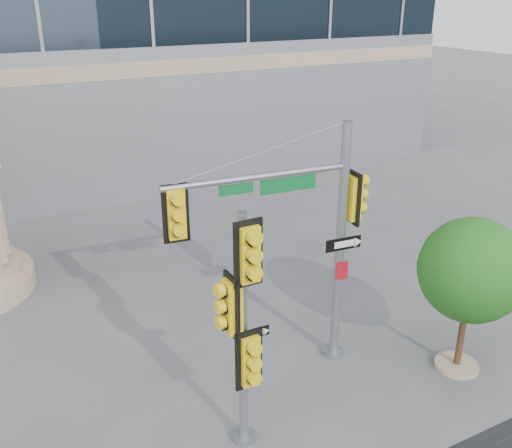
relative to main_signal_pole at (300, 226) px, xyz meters
name	(u,v)px	position (x,y,z in m)	size (l,w,h in m)	color
ground	(298,419)	(-0.90, -1.59, -3.47)	(120.00, 120.00, 0.00)	#545456
main_signal_pole	(300,226)	(0.00, 0.00, 0.00)	(4.33, 0.76, 5.60)	slate
secondary_signal_pole	(243,319)	(-2.17, -1.68, -0.69)	(0.81, 0.60, 4.73)	slate
street_tree	(472,273)	(3.26, -1.81, -1.07)	(2.34, 2.29, 3.65)	tan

